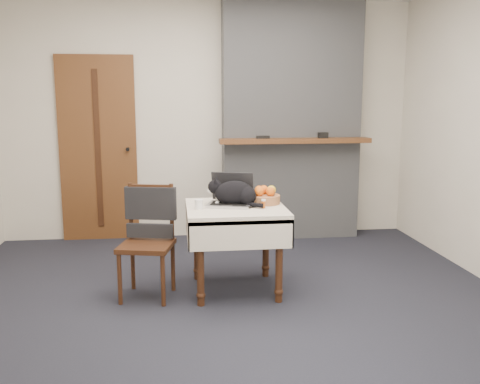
# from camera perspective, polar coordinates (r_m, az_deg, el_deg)

# --- Properties ---
(ground) EXTENTS (4.50, 4.50, 0.00)m
(ground) POSITION_cam_1_polar(r_m,az_deg,el_deg) (4.27, -1.48, -11.35)
(ground) COLOR black
(ground) RESTS_ON ground
(room_shell) EXTENTS (4.52, 4.01, 2.61)m
(room_shell) POSITION_cam_1_polar(r_m,az_deg,el_deg) (4.43, -2.18, 12.73)
(room_shell) COLOR beige
(room_shell) RESTS_ON ground
(door) EXTENTS (0.82, 0.10, 2.00)m
(door) POSITION_cam_1_polar(r_m,az_deg,el_deg) (6.01, -14.89, 4.45)
(door) COLOR brown
(door) RESTS_ON ground
(chimney) EXTENTS (1.62, 0.48, 2.60)m
(chimney) POSITION_cam_1_polar(r_m,az_deg,el_deg) (5.94, 5.45, 7.56)
(chimney) COLOR gray
(chimney) RESTS_ON ground
(side_table) EXTENTS (0.78, 0.78, 0.70)m
(side_table) POSITION_cam_1_polar(r_m,az_deg,el_deg) (4.29, -0.48, -3.00)
(side_table) COLOR #391F0F
(side_table) RESTS_ON ground
(laptop) EXTENTS (0.41, 0.38, 0.26)m
(laptop) POSITION_cam_1_polar(r_m,az_deg,el_deg) (4.31, -1.00, -0.54)
(laptop) COLOR #B7B7BC
(laptop) RESTS_ON side_table
(cat) EXTENTS (0.44, 0.30, 0.23)m
(cat) POSITION_cam_1_polar(r_m,az_deg,el_deg) (4.28, -0.51, -0.15)
(cat) COLOR black
(cat) RESTS_ON side_table
(cream_jar) EXTENTS (0.07, 0.07, 0.07)m
(cream_jar) POSITION_cam_1_polar(r_m,az_deg,el_deg) (4.18, -4.42, -1.30)
(cream_jar) COLOR white
(cream_jar) RESTS_ON side_table
(pill_bottle) EXTENTS (0.03, 0.03, 0.07)m
(pill_bottle) POSITION_cam_1_polar(r_m,az_deg,el_deg) (4.19, 2.52, -1.23)
(pill_bottle) COLOR #B44F16
(pill_bottle) RESTS_ON side_table
(fruit_basket) EXTENTS (0.25, 0.25, 0.14)m
(fruit_basket) POSITION_cam_1_polar(r_m,az_deg,el_deg) (4.37, 2.65, -0.48)
(fruit_basket) COLOR #AA7344
(fruit_basket) RESTS_ON side_table
(desk_clutter) EXTENTS (0.14, 0.08, 0.01)m
(desk_clutter) POSITION_cam_1_polar(r_m,az_deg,el_deg) (4.30, 1.69, -1.39)
(desk_clutter) COLOR black
(desk_clutter) RESTS_ON side_table
(chair) EXTENTS (0.48, 0.47, 0.88)m
(chair) POSITION_cam_1_polar(r_m,az_deg,el_deg) (4.28, -9.69, -3.48)
(chair) COLOR #391F0F
(chair) RESTS_ON ground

